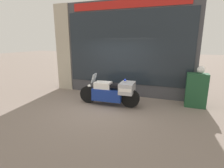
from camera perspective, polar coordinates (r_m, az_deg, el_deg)
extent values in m
plane|color=gray|center=(6.40, -3.20, -7.87)|extent=(60.00, 60.00, 0.00)
cube|color=#424247|center=(7.83, 2.58, 11.27)|extent=(6.37, 0.40, 4.03)
cube|color=#B2A893|center=(9.11, -14.72, 11.21)|extent=(0.77, 0.55, 4.03)
cube|color=#1E262D|center=(7.52, 4.64, 11.52)|extent=(5.37, 0.02, 3.03)
cube|color=red|center=(7.64, 4.90, 24.63)|extent=(4.83, 0.03, 0.32)
cube|color=slate|center=(8.02, 4.56, -1.31)|extent=(5.15, 0.30, 0.55)
cube|color=silver|center=(7.96, 4.96, 5.33)|extent=(5.15, 0.02, 1.33)
cube|color=beige|center=(7.75, 4.78, 9.99)|extent=(5.15, 0.30, 0.02)
cube|color=navy|center=(8.34, -6.19, 10.50)|extent=(0.18, 0.04, 0.06)
cube|color=#B7B2A8|center=(7.75, 4.79, 10.29)|extent=(0.18, 0.04, 0.06)
cube|color=#C68E19|center=(7.48, 17.02, 9.61)|extent=(0.18, 0.04, 0.06)
cube|color=white|center=(8.52, -7.34, 2.37)|extent=(0.19, 0.03, 0.27)
cube|color=yellow|center=(8.04, 0.33, 1.79)|extent=(0.19, 0.02, 0.27)
cube|color=#2866B7|center=(7.72, 8.80, 1.11)|extent=(0.19, 0.02, 0.27)
cube|color=red|center=(7.58, 17.79, 0.36)|extent=(0.19, 0.03, 0.27)
cylinder|color=black|center=(6.90, -7.65, -3.37)|extent=(0.68, 0.17, 0.68)
cylinder|color=black|center=(6.40, 5.97, -4.71)|extent=(0.68, 0.17, 0.68)
cube|color=navy|center=(6.59, -1.45, -3.39)|extent=(1.15, 0.53, 0.45)
cube|color=white|center=(6.56, -2.90, -0.48)|extent=(0.63, 0.45, 0.27)
cube|color=black|center=(6.42, 0.69, -0.55)|extent=(0.67, 0.39, 0.10)
cube|color=#B7B7BC|center=(6.31, 4.97, -1.23)|extent=(0.53, 0.76, 0.38)
cube|color=white|center=(6.31, 4.97, -1.23)|extent=(0.48, 0.77, 0.11)
cube|color=#B2BCC6|center=(6.63, -5.92, 1.96)|extent=(0.14, 0.34, 0.33)
sphere|color=white|center=(6.79, -7.43, -0.71)|extent=(0.14, 0.14, 0.14)
sphere|color=blue|center=(6.26, 4.29, 1.30)|extent=(0.09, 0.09, 0.09)
cube|color=#1E4C2D|center=(7.06, 25.78, -1.86)|extent=(0.72, 0.44, 1.25)
sphere|color=white|center=(6.97, 27.03, 4.18)|extent=(0.26, 0.26, 0.26)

